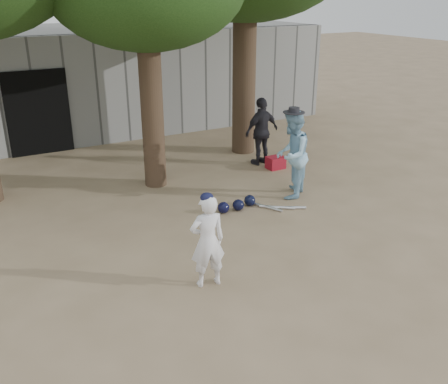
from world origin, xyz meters
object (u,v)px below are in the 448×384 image
spectator_blue (292,155)px  red_bag (276,163)px  boy_player (207,241)px  spectator_dark (262,131)px

spectator_blue → red_bag: size_ratio=4.38×
boy_player → spectator_dark: 5.68m
spectator_blue → spectator_dark: spectator_blue is taller
spectator_blue → boy_player: bearing=-6.2°
boy_player → spectator_blue: spectator_blue is taller
spectator_blue → spectator_dark: size_ratio=1.10×
boy_player → spectator_blue: (3.08, 2.22, 0.20)m
red_bag → boy_player: bearing=-134.9°
spectator_blue → red_bag: 1.93m
spectator_blue → spectator_dark: 2.18m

